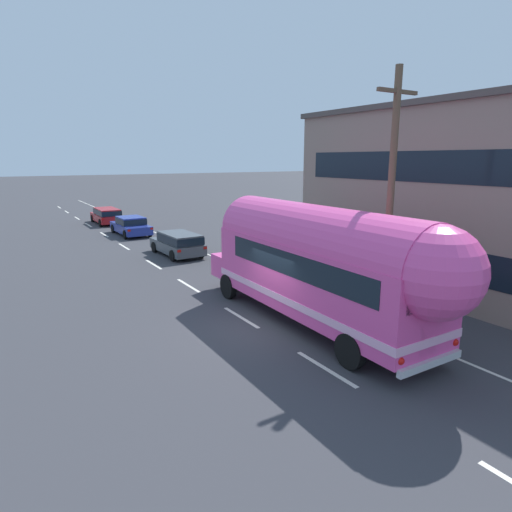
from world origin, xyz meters
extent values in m
plane|color=#38383D|center=(0.00, 0.00, 0.00)|extent=(300.00, 300.00, 0.00)
cube|color=silver|center=(0.00, -3.44, 0.00)|extent=(0.14, 2.40, 0.01)
cube|color=silver|center=(0.00, 1.16, 0.00)|extent=(0.14, 2.40, 0.01)
cube|color=silver|center=(0.00, 5.89, 0.00)|extent=(0.14, 2.40, 0.01)
cube|color=silver|center=(0.00, 10.56, 0.00)|extent=(0.14, 2.40, 0.01)
cube|color=silver|center=(0.00, 16.34, 0.00)|extent=(0.14, 2.40, 0.01)
cube|color=silver|center=(0.00, 21.73, 0.00)|extent=(0.14, 2.40, 0.01)
cube|color=silver|center=(0.00, 27.35, 0.00)|extent=(0.14, 2.40, 0.01)
cube|color=silver|center=(0.00, 32.67, 0.00)|extent=(0.14, 2.40, 0.01)
cube|color=silver|center=(0.00, 38.63, 0.00)|extent=(0.14, 2.40, 0.01)
cube|color=silver|center=(0.00, 43.81, 0.00)|extent=(0.14, 2.40, 0.01)
cube|color=silver|center=(3.61, 12.00, 0.00)|extent=(0.12, 80.00, 0.01)
cube|color=black|center=(7.10, -1.30, 1.80)|extent=(0.08, 14.01, 1.20)
cube|color=black|center=(7.10, -1.30, 5.30)|extent=(0.08, 14.01, 1.20)
cylinder|color=brown|center=(4.22, -1.66, 4.25)|extent=(0.24, 0.24, 8.50)
cube|color=brown|center=(4.22, -1.66, 7.70)|extent=(1.80, 0.12, 0.12)
cube|color=#EA4C9E|center=(1.79, -0.81, 1.75)|extent=(2.65, 9.16, 2.30)
cylinder|color=#EA4C9E|center=(1.79, -0.81, 2.90)|extent=(2.60, 9.06, 2.45)
sphere|color=#EA4C9E|center=(1.72, -5.33, 2.90)|extent=(2.40, 2.40, 2.40)
cube|color=#EA4C9E|center=(1.88, 4.40, 1.07)|extent=(2.28, 1.34, 0.95)
cube|color=#F4B2D6|center=(1.79, -0.81, 1.10)|extent=(2.69, 9.20, 0.24)
cube|color=black|center=(1.79, -1.11, 2.35)|extent=(2.65, 7.36, 0.76)
cube|color=black|center=(1.72, -5.34, 2.40)|extent=(2.00, 0.11, 0.84)
cube|color=#F4B2D6|center=(1.72, -5.35, 1.15)|extent=(0.80, 0.07, 0.90)
cube|color=silver|center=(1.72, -5.44, 0.55)|extent=(2.34, 0.18, 0.20)
sphere|color=red|center=(0.67, -5.34, 0.85)|extent=(0.20, 0.20, 0.20)
sphere|color=red|center=(2.77, -5.37, 0.85)|extent=(0.20, 0.20, 0.20)
cube|color=black|center=(1.87, 3.80, 2.40)|extent=(2.14, 0.14, 0.96)
cube|color=silver|center=(1.89, 5.09, 0.95)|extent=(0.90, 0.11, 0.56)
cylinder|color=black|center=(0.69, 3.37, 0.50)|extent=(0.28, 1.00, 1.00)
cylinder|color=black|center=(3.03, 3.33, 0.50)|extent=(0.28, 1.00, 1.00)
cylinder|color=black|center=(0.57, -3.76, 0.50)|extent=(0.28, 1.00, 1.00)
cylinder|color=black|center=(2.91, -3.80, 0.50)|extent=(0.28, 1.00, 1.00)
cube|color=#474C51|center=(2.01, 12.17, 0.52)|extent=(1.92, 4.30, 0.60)
cube|color=#474C51|center=(2.02, 11.69, 1.09)|extent=(1.69, 3.04, 0.55)
cube|color=black|center=(2.02, 11.69, 1.06)|extent=(1.75, 3.09, 0.43)
cube|color=red|center=(1.27, 10.01, 0.70)|extent=(0.20, 0.04, 0.14)
cube|color=red|center=(2.85, 10.05, 0.70)|extent=(0.20, 0.04, 0.14)
cylinder|color=black|center=(1.11, 13.58, 0.32)|extent=(0.21, 0.64, 0.64)
cylinder|color=black|center=(2.85, 13.62, 0.32)|extent=(0.21, 0.64, 0.64)
cylinder|color=black|center=(1.18, 10.72, 0.32)|extent=(0.21, 0.64, 0.64)
cylinder|color=black|center=(2.92, 10.76, 0.32)|extent=(0.21, 0.64, 0.64)
cube|color=navy|center=(1.72, 20.62, 0.52)|extent=(1.93, 4.62, 0.60)
cube|color=navy|center=(1.73, 20.49, 1.09)|extent=(1.70, 2.27, 0.55)
cube|color=black|center=(1.73, 20.49, 1.06)|extent=(1.76, 2.31, 0.43)
cube|color=red|center=(0.94, 18.30, 0.70)|extent=(0.20, 0.04, 0.14)
cube|color=red|center=(2.57, 18.32, 0.70)|extent=(0.20, 0.04, 0.14)
cylinder|color=black|center=(0.81, 22.21, 0.32)|extent=(0.21, 0.64, 0.64)
cylinder|color=black|center=(2.60, 22.23, 0.32)|extent=(0.21, 0.64, 0.64)
cylinder|color=black|center=(0.85, 19.01, 0.32)|extent=(0.21, 0.64, 0.64)
cylinder|color=black|center=(2.64, 19.03, 0.32)|extent=(0.21, 0.64, 0.64)
cube|color=#A5191E|center=(1.59, 27.59, 0.52)|extent=(1.86, 4.71, 0.60)
cube|color=#A5191E|center=(1.58, 27.11, 1.09)|extent=(1.65, 3.46, 0.55)
cube|color=black|center=(1.58, 27.11, 1.06)|extent=(1.71, 3.50, 0.43)
cube|color=red|center=(0.78, 25.24, 0.70)|extent=(0.20, 0.04, 0.14)
cube|color=red|center=(2.35, 25.22, 0.70)|extent=(0.20, 0.04, 0.14)
cylinder|color=black|center=(0.74, 29.24, 0.32)|extent=(0.21, 0.64, 0.64)
cylinder|color=black|center=(2.47, 29.23, 0.32)|extent=(0.21, 0.64, 0.64)
cylinder|color=black|center=(0.70, 25.95, 0.32)|extent=(0.21, 0.64, 0.64)
cylinder|color=black|center=(2.44, 25.93, 0.32)|extent=(0.21, 0.64, 0.64)
camera|label=1|loc=(-7.35, -11.57, 5.60)|focal=30.25mm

